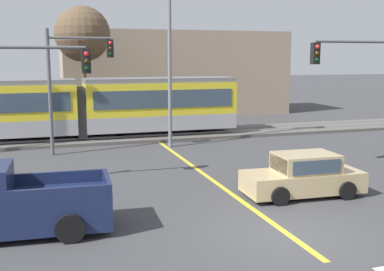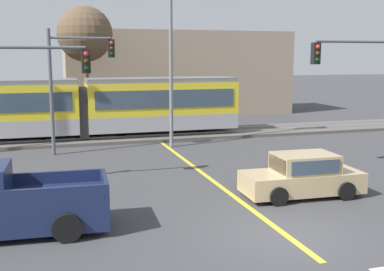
{
  "view_description": "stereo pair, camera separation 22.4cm",
  "coord_description": "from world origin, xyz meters",
  "views": [
    {
      "loc": [
        -6.38,
        -11.33,
        4.9
      ],
      "look_at": [
        -0.4,
        7.68,
        1.6
      ],
      "focal_mm": 45.0,
      "sensor_mm": 36.0,
      "label": 1
    },
    {
      "loc": [
        -6.17,
        -11.4,
        4.9
      ],
      "look_at": [
        -0.4,
        7.68,
        1.6
      ],
      "focal_mm": 45.0,
      "sensor_mm": 36.0,
      "label": 2
    }
  ],
  "objects": [
    {
      "name": "traffic_light_mid_left",
      "position": [
        -7.22,
        7.18,
        3.79
      ],
      "size": [
        4.25,
        0.38,
        5.75
      ],
      "color": "#515459",
      "rests_on": "ground"
    },
    {
      "name": "traffic_light_mid_right",
      "position": [
        7.2,
        6.57,
        3.95
      ],
      "size": [
        4.25,
        0.38,
        5.88
      ],
      "color": "#515459",
      "rests_on": "ground"
    },
    {
      "name": "track_bed",
      "position": [
        0.0,
        17.07,
        0.09
      ],
      "size": [
        120.0,
        4.0,
        0.18
      ],
      "primitive_type": "cube",
      "color": "#56514C",
      "rests_on": "ground"
    },
    {
      "name": "bare_tree_west",
      "position": [
        -3.5,
        22.53,
        6.34
      ],
      "size": [
        3.75,
        3.75,
        8.25
      ],
      "color": "brown",
      "rests_on": "ground"
    },
    {
      "name": "ground_plane",
      "position": [
        0.0,
        0.0,
        0.0
      ],
      "size": [
        200.0,
        200.0,
        0.0
      ],
      "primitive_type": "plane",
      "color": "#3D3D3F"
    },
    {
      "name": "street_lamp_centre",
      "position": [
        0.38,
        13.62,
        5.45
      ],
      "size": [
        1.98,
        0.28,
        9.77
      ],
      "color": "slate",
      "rests_on": "ground"
    },
    {
      "name": "rail_far",
      "position": [
        0.0,
        17.79,
        0.23
      ],
      "size": [
        120.0,
        0.08,
        0.1
      ],
      "primitive_type": "cube",
      "color": "#939399",
      "rests_on": "track_bed"
    },
    {
      "name": "traffic_light_far_left",
      "position": [
        -4.91,
        13.25,
        4.06
      ],
      "size": [
        3.25,
        0.38,
        6.22
      ],
      "color": "#515459",
      "rests_on": "ground"
    },
    {
      "name": "light_rail_tram",
      "position": [
        -4.23,
        17.06,
        2.05
      ],
      "size": [
        18.5,
        2.64,
        3.43
      ],
      "color": "#9E9EA3",
      "rests_on": "track_bed"
    },
    {
      "name": "rail_near",
      "position": [
        0.0,
        16.35,
        0.23
      ],
      "size": [
        120.0,
        0.08,
        0.1
      ],
      "primitive_type": "cube",
      "color": "#939399",
      "rests_on": "track_bed"
    },
    {
      "name": "pickup_truck",
      "position": [
        -7.45,
        2.31,
        0.84
      ],
      "size": [
        5.5,
        2.46,
        1.98
      ],
      "color": "#192347",
      "rests_on": "ground"
    },
    {
      "name": "building_backdrop_far",
      "position": [
        4.61,
        28.45,
        3.46
      ],
      "size": [
        18.71,
        6.0,
        6.92
      ],
      "primitive_type": "cube",
      "color": "gray",
      "rests_on": "ground"
    },
    {
      "name": "lane_centre_line",
      "position": [
        0.0,
        6.58,
        0.0
      ],
      "size": [
        0.2,
        16.98,
        0.01
      ],
      "primitive_type": "cube",
      "color": "gold",
      "rests_on": "ground"
    },
    {
      "name": "sedan_crossing",
      "position": [
        2.33,
        3.25,
        0.7
      ],
      "size": [
        4.26,
        2.04,
        1.52
      ],
      "color": "tan",
      "rests_on": "ground"
    }
  ]
}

